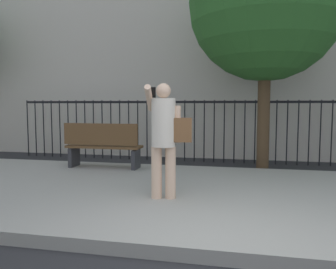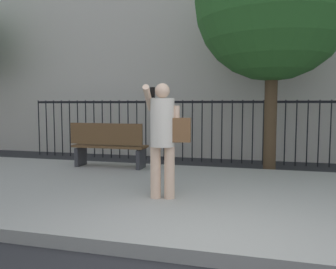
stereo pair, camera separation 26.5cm
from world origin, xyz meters
The scene contains 6 objects.
ground_plane centered at (0.00, 0.00, 0.00)m, with size 60.00×60.00×0.00m, color #28282B.
sidewalk centered at (0.00, 2.20, 0.07)m, with size 28.00×4.40×0.15m, color #9E9B93.
iron_fence centered at (0.00, 5.90, 1.02)m, with size 12.03×0.04×1.60m.
pedestrian_on_phone centered at (-0.97, 1.68, 1.10)m, with size 0.69×0.49×1.64m.
street_bench centered at (-2.77, 3.72, 0.65)m, with size 1.60×0.45×0.95m.
street_tree_near centered at (0.53, 4.82, 3.63)m, with size 3.31×3.31×5.29m.
Camera 2 is at (0.39, -3.11, 1.50)m, focal length 37.78 mm.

